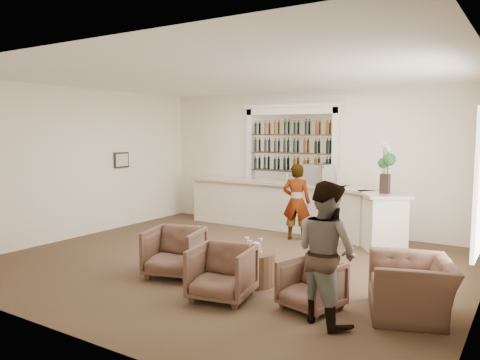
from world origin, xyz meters
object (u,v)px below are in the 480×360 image
armchair_right (311,285)px  espresso_machine (319,175)px  sommelier (296,202)px  armchair_left (175,252)px  guest (326,252)px  armchair_far (411,287)px  armchair_center (222,273)px  flower_vase (386,164)px  cocktail_table (252,268)px  bar_counter (295,207)px

armchair_right → espresso_machine: (-1.71, 4.24, 1.05)m
sommelier → espresso_machine: size_ratio=3.10×
sommelier → armchair_left: 3.45m
guest → espresso_machine: size_ratio=3.29×
armchair_right → armchair_far: bearing=38.4°
armchair_left → espresso_machine: bearing=63.1°
armchair_center → flower_vase: (1.15, 3.93, 1.33)m
armchair_left → guest: bearing=-25.1°
sommelier → armchair_right: (1.92, -3.53, -0.50)m
cocktail_table → armchair_center: size_ratio=0.84×
guest → armchair_right: 0.69m
armchair_far → espresso_machine: size_ratio=2.12×
bar_counter → armchair_left: bearing=-92.4°
bar_counter → espresso_machine: espresso_machine is taller
armchair_right → flower_vase: bearing=106.1°
guest → armchair_right: guest is taller
armchair_left → armchair_center: (1.26, -0.47, -0.01)m
flower_vase → guest: bearing=-84.5°
armchair_center → armchair_far: 2.50m
cocktail_table → espresso_machine: bearing=97.8°
cocktail_table → armchair_left: armchair_left is taller
guest → espresso_machine: bearing=-40.8°
armchair_right → bar_counter: bearing=133.6°
armchair_right → flower_vase: 3.86m
espresso_machine → armchair_right: bearing=-52.9°
armchair_left → armchair_right: (2.48, -0.15, -0.07)m
guest → armchair_far: size_ratio=1.55×
armchair_right → armchair_far: (1.15, 0.50, 0.04)m
armchair_left → armchair_center: 1.35m
cocktail_table → flower_vase: 3.64m
armchair_center → espresso_machine: size_ratio=1.56×
bar_counter → armchair_far: (3.46, -3.76, -0.21)m
sommelier → armchair_left: (-0.56, -3.38, -0.44)m
armchair_left → cocktail_table: bearing=-2.0°
armchair_center → espresso_machine: bearing=85.0°
armchair_right → armchair_center: bearing=-150.3°
armchair_left → armchair_right: 2.48m
espresso_machine → flower_vase: flower_vase is taller
cocktail_table → flower_vase: bearing=70.1°
armchair_center → armchair_left: bearing=148.5°
guest → espresso_machine: guest is taller
armchair_far → flower_vase: bearing=-178.9°
armchair_left → armchair_center: bearing=-36.6°
cocktail_table → armchair_far: size_ratio=0.62×
cocktail_table → sommelier: size_ratio=0.42×
bar_counter → sommelier: size_ratio=3.45×
cocktail_table → armchair_center: bearing=-91.4°
armchair_far → espresso_machine: espresso_machine is taller
armchair_left → espresso_machine: (0.77, 4.09, 0.98)m
guest → armchair_left: bearing=16.3°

